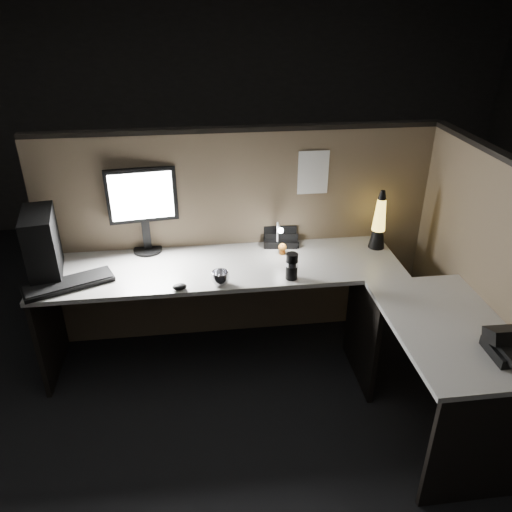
{
  "coord_description": "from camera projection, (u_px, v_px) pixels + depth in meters",
  "views": [
    {
      "loc": [
        -0.28,
        -2.19,
        2.27
      ],
      "look_at": [
        0.04,
        0.35,
        0.92
      ],
      "focal_mm": 35.0,
      "sensor_mm": 36.0,
      "label": 1
    }
  ],
  "objects": [
    {
      "name": "floor",
      "position": [
        256.0,
        417.0,
        3.02
      ],
      "size": [
        6.0,
        6.0,
        0.0
      ],
      "primitive_type": "plane",
      "color": "black",
      "rests_on": "ground"
    },
    {
      "name": "room_shell",
      "position": [
        256.0,
        155.0,
        2.26
      ],
      "size": [
        6.0,
        6.0,
        6.0
      ],
      "color": "silver",
      "rests_on": "ground"
    },
    {
      "name": "partition_back",
      "position": [
        239.0,
        239.0,
        3.48
      ],
      "size": [
        2.66,
        0.06,
        1.5
      ],
      "primitive_type": "cube",
      "color": "brown",
      "rests_on": "ground"
    },
    {
      "name": "partition_right",
      "position": [
        480.0,
        288.0,
        2.9
      ],
      "size": [
        0.06,
        1.66,
        1.5
      ],
      "primitive_type": "cube",
      "color": "brown",
      "rests_on": "ground"
    },
    {
      "name": "desk",
      "position": [
        281.0,
        312.0,
        2.99
      ],
      "size": [
        2.6,
        1.6,
        0.73
      ],
      "color": "#B8B7AE",
      "rests_on": "ground"
    },
    {
      "name": "pc_tower",
      "position": [
        42.0,
        244.0,
        3.0
      ],
      "size": [
        0.24,
        0.41,
        0.4
      ],
      "primitive_type": "cube",
      "rotation": [
        0.0,
        0.0,
        0.18
      ],
      "color": "black",
      "rests_on": "desk"
    },
    {
      "name": "monitor",
      "position": [
        143.0,
        202.0,
        3.21
      ],
      "size": [
        0.45,
        0.19,
        0.57
      ],
      "rotation": [
        0.0,
        0.0,
        0.12
      ],
      "color": "black",
      "rests_on": "desk"
    },
    {
      "name": "keyboard",
      "position": [
        69.0,
        284.0,
        2.96
      ],
      "size": [
        0.54,
        0.36,
        0.03
      ],
      "primitive_type": "cube",
      "rotation": [
        0.0,
        0.0,
        0.41
      ],
      "color": "black",
      "rests_on": "desk"
    },
    {
      "name": "mouse",
      "position": [
        180.0,
        287.0,
        2.92
      ],
      "size": [
        0.09,
        0.07,
        0.03
      ],
      "primitive_type": "ellipsoid",
      "rotation": [
        0.0,
        0.0,
        0.13
      ],
      "color": "black",
      "rests_on": "desk"
    },
    {
      "name": "clip_lamp",
      "position": [
        279.0,
        235.0,
        3.3
      ],
      "size": [
        0.04,
        0.16,
        0.2
      ],
      "color": "white",
      "rests_on": "desk"
    },
    {
      "name": "organizer",
      "position": [
        280.0,
        237.0,
        3.46
      ],
      "size": [
        0.25,
        0.23,
        0.17
      ],
      "rotation": [
        0.0,
        0.0,
        -0.14
      ],
      "color": "black",
      "rests_on": "desk"
    },
    {
      "name": "lava_lamp",
      "position": [
        379.0,
        224.0,
        3.33
      ],
      "size": [
        0.11,
        0.11,
        0.41
      ],
      "color": "black",
      "rests_on": "desk"
    },
    {
      "name": "travel_mug",
      "position": [
        292.0,
        266.0,
        3.0
      ],
      "size": [
        0.08,
        0.08,
        0.17
      ],
      "primitive_type": "cylinder",
      "color": "black",
      "rests_on": "desk"
    },
    {
      "name": "steel_mug",
      "position": [
        220.0,
        278.0,
        2.96
      ],
      "size": [
        0.13,
        0.13,
        0.09
      ],
      "primitive_type": "imported",
      "rotation": [
        0.0,
        0.0,
        0.18
      ],
      "color": "#B5B6BC",
      "rests_on": "desk"
    },
    {
      "name": "figurine",
      "position": [
        282.0,
        247.0,
        3.3
      ],
      "size": [
        0.06,
        0.06,
        0.06
      ],
      "primitive_type": "sphere",
      "color": "orange",
      "rests_on": "desk"
    },
    {
      "name": "pinned_paper",
      "position": [
        313.0,
        173.0,
        3.28
      ],
      "size": [
        0.21,
        0.0,
        0.29
      ],
      "primitive_type": "cube",
      "color": "white",
      "rests_on": "partition_back"
    },
    {
      "name": "desk_phone",
      "position": [
        512.0,
        344.0,
        2.39
      ],
      "size": [
        0.24,
        0.25,
        0.14
      ],
      "rotation": [
        0.0,
        0.0,
        -0.02
      ],
      "color": "black",
      "rests_on": "desk"
    }
  ]
}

